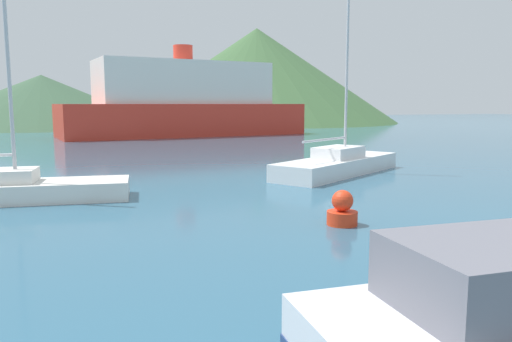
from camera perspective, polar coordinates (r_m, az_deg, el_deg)
The scene contains 5 objects.
sailboat_middle at distance 22.79m, azimuth 9.39°, elevation 0.85°, with size 7.92×5.95×8.53m.
ferry_distant at distance 50.73m, azimuth -8.24°, elevation 7.66°, with size 24.59×10.62×8.85m.
buoy_marker at distance 13.29m, azimuth 9.83°, elevation -4.47°, with size 0.81×0.81×0.93m.
hill_central at distance 76.59m, azimuth -23.24°, elevation 7.40°, with size 33.84×33.84×7.15m.
hill_east at distance 86.60m, azimuth 0.09°, elevation 10.84°, with size 47.22×47.22×15.79m.
Camera 1 is at (-4.86, 0.47, 3.16)m, focal length 35.00 mm.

